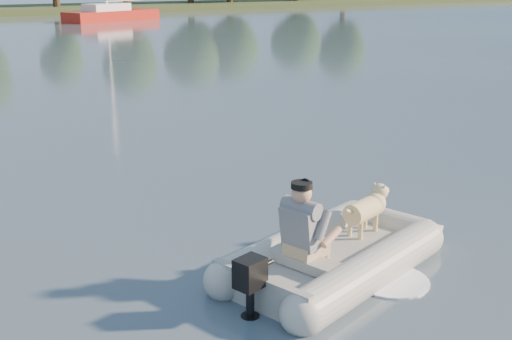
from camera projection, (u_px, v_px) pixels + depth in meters
water at (323, 276)px, 8.31m from camera, size 160.00×160.00×0.00m
dinghy at (339, 223)px, 8.42m from camera, size 6.03×5.29×1.45m
man at (302, 224)px, 7.87m from camera, size 0.93×0.86×1.13m
dog at (363, 214)px, 8.96m from camera, size 1.04×0.64×0.65m
outboard_motor at (250, 290)px, 7.25m from camera, size 0.51×0.43×0.83m
sailboat at (111, 15)px, 53.04m from camera, size 8.68×5.43×11.48m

